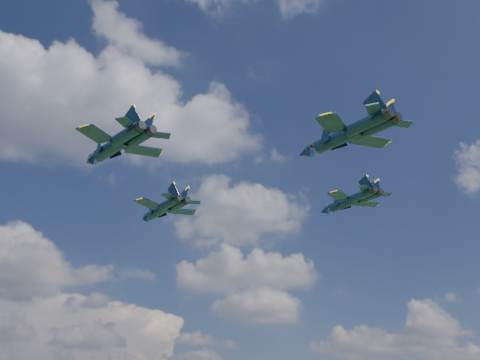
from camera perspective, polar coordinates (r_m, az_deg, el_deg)
name	(u,v)px	position (r m, az deg, el deg)	size (l,w,h in m)	color
jet_lead	(158,211)	(101.36, -7.74, -2.92)	(10.61, 14.27, 3.46)	black
jet_left	(110,148)	(75.87, -12.22, 2.94)	(11.41, 14.16, 3.54)	black
jet_right	(343,203)	(99.44, 9.75, -2.19)	(10.05, 13.62, 3.29)	black
jet_slot	(335,139)	(71.60, 9.04, 3.87)	(11.38, 14.60, 3.61)	black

